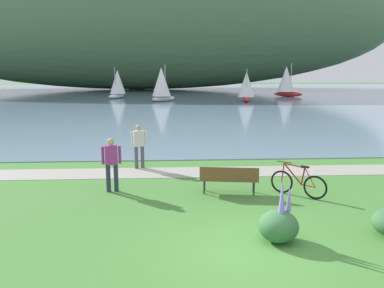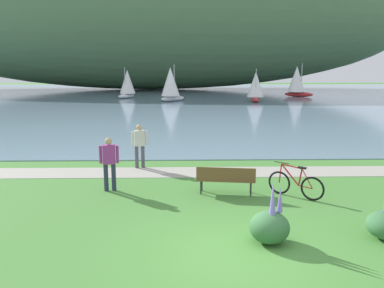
{
  "view_description": "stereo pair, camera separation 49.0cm",
  "coord_description": "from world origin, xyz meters",
  "px_view_note": "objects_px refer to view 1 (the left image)",
  "views": [
    {
      "loc": [
        -1.55,
        -7.63,
        3.83
      ],
      "look_at": [
        -0.73,
        7.05,
        1.0
      ],
      "focal_mm": 36.84,
      "sensor_mm": 36.0,
      "label": 1
    },
    {
      "loc": [
        -1.06,
        -7.65,
        3.83
      ],
      "look_at": [
        -0.73,
        7.05,
        1.0
      ],
      "focal_mm": 36.84,
      "sensor_mm": 36.0,
      "label": 2
    }
  ],
  "objects_px": {
    "park_bench_near_camera": "(229,178)",
    "person_on_the_grass": "(112,161)",
    "sailboat_toward_hillside": "(246,86)",
    "person_at_shoreline": "(139,144)",
    "bicycle_leaning_near_bench": "(298,183)",
    "sailboat_nearest_to_shore": "(117,84)",
    "sailboat_far_off": "(162,84)",
    "sailboat_mid_bay": "(286,81)"
  },
  "relations": [
    {
      "from": "sailboat_nearest_to_shore",
      "to": "person_at_shoreline",
      "type": "bearing_deg",
      "value": -81.42
    },
    {
      "from": "bicycle_leaning_near_bench",
      "to": "sailboat_far_off",
      "type": "relative_size",
      "value": 0.33
    },
    {
      "from": "bicycle_leaning_near_bench",
      "to": "person_at_shoreline",
      "type": "height_order",
      "value": "person_at_shoreline"
    },
    {
      "from": "bicycle_leaning_near_bench",
      "to": "sailboat_toward_hillside",
      "type": "xyz_separation_m",
      "value": [
        4.97,
        34.09,
        1.42
      ]
    },
    {
      "from": "person_at_shoreline",
      "to": "sailboat_nearest_to_shore",
      "type": "relative_size",
      "value": 0.43
    },
    {
      "from": "park_bench_near_camera",
      "to": "person_at_shoreline",
      "type": "height_order",
      "value": "person_at_shoreline"
    },
    {
      "from": "park_bench_near_camera",
      "to": "person_on_the_grass",
      "type": "distance_m",
      "value": 3.69
    },
    {
      "from": "bicycle_leaning_near_bench",
      "to": "sailboat_toward_hillside",
      "type": "distance_m",
      "value": 34.48
    },
    {
      "from": "person_on_the_grass",
      "to": "sailboat_nearest_to_shore",
      "type": "relative_size",
      "value": 0.43
    },
    {
      "from": "sailboat_nearest_to_shore",
      "to": "bicycle_leaning_near_bench",
      "type": "bearing_deg",
      "value": -75.26
    },
    {
      "from": "bicycle_leaning_near_bench",
      "to": "sailboat_mid_bay",
      "type": "xyz_separation_m",
      "value": [
        11.99,
        42.01,
        1.76
      ]
    },
    {
      "from": "bicycle_leaning_near_bench",
      "to": "person_on_the_grass",
      "type": "height_order",
      "value": "person_on_the_grass"
    },
    {
      "from": "sailboat_toward_hillside",
      "to": "sailboat_far_off",
      "type": "distance_m",
      "value": 9.8
    },
    {
      "from": "park_bench_near_camera",
      "to": "sailboat_far_off",
      "type": "relative_size",
      "value": 0.43
    },
    {
      "from": "person_at_shoreline",
      "to": "person_on_the_grass",
      "type": "xyz_separation_m",
      "value": [
        -0.63,
        -2.91,
        0.0
      ]
    },
    {
      "from": "sailboat_toward_hillside",
      "to": "sailboat_far_off",
      "type": "relative_size",
      "value": 0.88
    },
    {
      "from": "person_at_shoreline",
      "to": "sailboat_mid_bay",
      "type": "height_order",
      "value": "sailboat_mid_bay"
    },
    {
      "from": "sailboat_far_off",
      "to": "sailboat_nearest_to_shore",
      "type": "bearing_deg",
      "value": 136.89
    },
    {
      "from": "sailboat_far_off",
      "to": "person_at_shoreline",
      "type": "bearing_deg",
      "value": -90.49
    },
    {
      "from": "person_at_shoreline",
      "to": "park_bench_near_camera",
      "type": "bearing_deg",
      "value": -48.09
    },
    {
      "from": "sailboat_toward_hillside",
      "to": "bicycle_leaning_near_bench",
      "type": "bearing_deg",
      "value": -98.29
    },
    {
      "from": "person_on_the_grass",
      "to": "sailboat_toward_hillside",
      "type": "bearing_deg",
      "value": 72.26
    },
    {
      "from": "person_on_the_grass",
      "to": "park_bench_near_camera",
      "type": "bearing_deg",
      "value": -6.88
    },
    {
      "from": "person_at_shoreline",
      "to": "sailboat_toward_hillside",
      "type": "height_order",
      "value": "sailboat_toward_hillside"
    },
    {
      "from": "person_on_the_grass",
      "to": "sailboat_mid_bay",
      "type": "relative_size",
      "value": 0.38
    },
    {
      "from": "person_at_shoreline",
      "to": "person_on_the_grass",
      "type": "relative_size",
      "value": 1.0
    },
    {
      "from": "park_bench_near_camera",
      "to": "person_on_the_grass",
      "type": "relative_size",
      "value": 1.08
    },
    {
      "from": "park_bench_near_camera",
      "to": "bicycle_leaning_near_bench",
      "type": "bearing_deg",
      "value": -8.83
    },
    {
      "from": "person_at_shoreline",
      "to": "sailboat_far_off",
      "type": "distance_m",
      "value": 31.17
    },
    {
      "from": "person_at_shoreline",
      "to": "person_on_the_grass",
      "type": "bearing_deg",
      "value": -102.29
    },
    {
      "from": "sailboat_mid_bay",
      "to": "sailboat_toward_hillside",
      "type": "xyz_separation_m",
      "value": [
        -7.02,
        -7.92,
        -0.34
      ]
    },
    {
      "from": "sailboat_nearest_to_shore",
      "to": "sailboat_far_off",
      "type": "xyz_separation_m",
      "value": [
        5.78,
        -5.41,
        0.16
      ]
    },
    {
      "from": "person_on_the_grass",
      "to": "sailboat_mid_bay",
      "type": "xyz_separation_m",
      "value": [
        17.69,
        41.25,
        1.18
      ]
    },
    {
      "from": "park_bench_near_camera",
      "to": "sailboat_mid_bay",
      "type": "bearing_deg",
      "value": 71.37
    },
    {
      "from": "sailboat_nearest_to_shore",
      "to": "sailboat_toward_hillside",
      "type": "distance_m",
      "value": 16.72
    },
    {
      "from": "person_on_the_grass",
      "to": "person_at_shoreline",
      "type": "bearing_deg",
      "value": 77.71
    },
    {
      "from": "person_on_the_grass",
      "to": "sailboat_nearest_to_shore",
      "type": "xyz_separation_m",
      "value": [
        -4.88,
        39.47,
        0.93
      ]
    },
    {
      "from": "sailboat_mid_bay",
      "to": "sailboat_far_off",
      "type": "height_order",
      "value": "sailboat_mid_bay"
    },
    {
      "from": "sailboat_mid_bay",
      "to": "person_at_shoreline",
      "type": "bearing_deg",
      "value": -113.98
    },
    {
      "from": "bicycle_leaning_near_bench",
      "to": "sailboat_far_off",
      "type": "bearing_deg",
      "value": 97.85
    },
    {
      "from": "bicycle_leaning_near_bench",
      "to": "sailboat_nearest_to_shore",
      "type": "distance_m",
      "value": 41.63
    },
    {
      "from": "person_at_shoreline",
      "to": "sailboat_far_off",
      "type": "relative_size",
      "value": 0.4
    }
  ]
}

